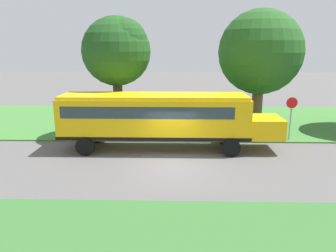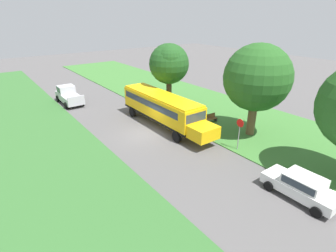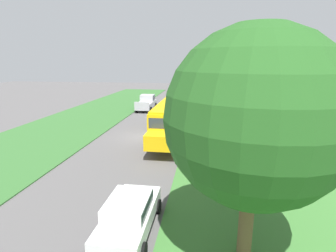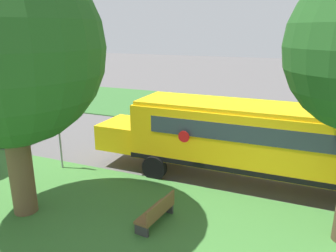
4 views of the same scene
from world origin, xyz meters
name	(u,v)px [view 1 (image 1 of 4)]	position (x,y,z in m)	size (l,w,h in m)	color
ground_plane	(172,165)	(0.00, 0.00, 0.00)	(120.00, 120.00, 0.00)	#565454
grass_verge	(174,120)	(-10.00, 0.00, 0.04)	(12.00, 80.00, 0.08)	#3D7533
school_bus	(159,116)	(-2.68, -0.78, 1.92)	(2.84, 12.42, 3.16)	yellow
oak_tree_beside_bus	(118,50)	(-5.53, -3.49, 5.56)	(4.33, 4.33, 7.63)	#4C3826
oak_tree_roadside_mid	(261,51)	(-7.94, 6.02, 5.48)	(5.83, 5.83, 8.30)	brown
stop_sign	(291,113)	(-4.60, 7.27, 1.74)	(0.08, 0.68, 2.74)	gray
park_bench	(197,124)	(-6.92, 1.65, 0.47)	(1.65, 0.69, 0.92)	brown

